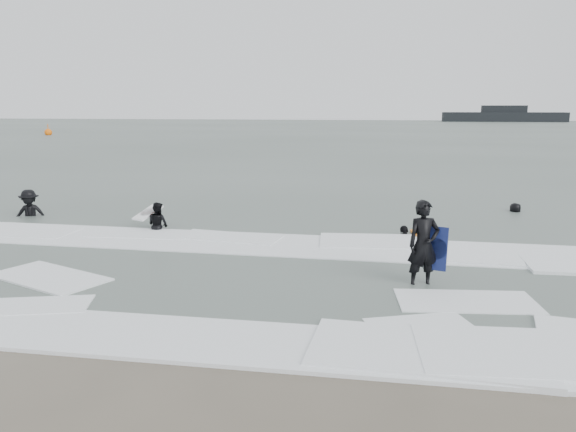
% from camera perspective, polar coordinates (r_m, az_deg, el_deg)
% --- Properties ---
extents(ground, '(320.00, 320.00, 0.00)m').
position_cam_1_polar(ground, '(10.18, -5.32, -11.44)').
color(ground, brown).
rests_on(ground, ground).
extents(sea, '(320.00, 320.00, 0.00)m').
position_cam_1_polar(sea, '(89.16, 9.06, 8.43)').
color(sea, '#47544C').
rests_on(sea, ground).
extents(surfer_centre, '(0.83, 0.69, 1.95)m').
position_cam_1_polar(surfer_centre, '(12.75, 13.40, -7.02)').
color(surfer_centre, black).
rests_on(surfer_centre, ground).
extents(surfer_wading, '(0.88, 0.79, 1.48)m').
position_cam_1_polar(surfer_wading, '(18.35, -13.04, -1.48)').
color(surfer_wading, black).
rests_on(surfer_wading, ground).
extents(surfer_breaker, '(1.38, 1.10, 1.86)m').
position_cam_1_polar(surfer_breaker, '(22.00, -24.71, -0.16)').
color(surfer_breaker, black).
rests_on(surfer_breaker, ground).
extents(surfer_right_near, '(0.85, 0.92, 1.52)m').
position_cam_1_polar(surfer_right_near, '(17.36, 11.73, -2.14)').
color(surfer_right_near, black).
rests_on(surfer_right_near, ground).
extents(surfer_right_far, '(0.86, 0.70, 1.53)m').
position_cam_1_polar(surfer_right_far, '(22.50, 22.06, 0.27)').
color(surfer_right_far, black).
rests_on(surfer_right_far, ground).
extents(surf_foam, '(30.03, 9.06, 0.09)m').
position_cam_1_polar(surf_foam, '(13.56, -1.02, -5.43)').
color(surf_foam, white).
rests_on(surf_foam, ground).
extents(bodyboards, '(9.35, 5.44, 1.25)m').
position_cam_1_polar(bodyboards, '(15.81, 3.24, -1.35)').
color(bodyboards, '#10184B').
rests_on(bodyboards, ground).
extents(buoy, '(1.00, 1.00, 1.65)m').
position_cam_1_polar(buoy, '(85.08, -23.17, 7.81)').
color(buoy, orange).
rests_on(buoy, ground).
extents(vessel_horizon, '(30.97, 5.53, 4.20)m').
position_cam_1_polar(vessel_horizon, '(160.04, 21.05, 9.47)').
color(vessel_horizon, black).
rests_on(vessel_horizon, ground).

